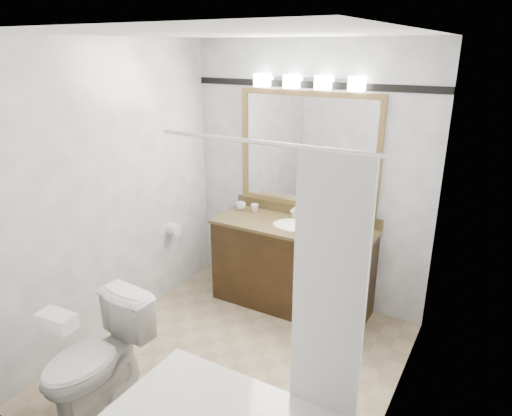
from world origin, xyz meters
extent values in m
cube|color=tan|center=(0.00, 0.00, -0.01)|extent=(2.40, 2.60, 0.01)
cube|color=white|center=(0.00, 0.00, 2.50)|extent=(2.40, 2.60, 0.01)
cube|color=white|center=(0.00, 1.30, 1.25)|extent=(2.40, 0.01, 2.50)
cube|color=white|center=(0.00, -1.30, 1.25)|extent=(2.40, 0.01, 2.50)
cube|color=white|center=(-1.20, 0.00, 1.25)|extent=(0.01, 2.60, 2.50)
cube|color=white|center=(1.20, 0.00, 1.25)|extent=(0.01, 2.60, 2.50)
cube|color=black|center=(0.00, 1.01, 0.41)|extent=(1.50, 0.55, 0.82)
cube|color=olive|center=(0.00, 1.01, 0.83)|extent=(1.53, 0.58, 0.03)
cube|color=olive|center=(0.00, 1.29, 0.90)|extent=(1.53, 0.03, 0.10)
ellipsoid|color=white|center=(0.00, 1.01, 0.82)|extent=(0.44, 0.34, 0.14)
cube|color=olive|center=(0.00, 1.28, 2.02)|extent=(1.40, 0.04, 0.05)
cube|color=olive|center=(0.00, 1.28, 0.97)|extent=(1.40, 0.04, 0.05)
cube|color=olive|center=(-0.68, 1.28, 1.50)|extent=(0.05, 0.04, 1.00)
cube|color=olive|center=(0.68, 1.28, 1.50)|extent=(0.05, 0.04, 1.00)
cube|color=white|center=(0.00, 1.29, 1.50)|extent=(1.30, 0.01, 1.00)
cube|color=silver|center=(0.00, 1.27, 2.15)|extent=(0.90, 0.05, 0.03)
cube|color=white|center=(-0.45, 1.22, 2.13)|extent=(0.12, 0.12, 0.12)
cube|color=white|center=(-0.15, 1.22, 2.13)|extent=(0.12, 0.12, 0.12)
cube|color=white|center=(0.15, 1.22, 2.13)|extent=(0.12, 0.12, 0.12)
cube|color=white|center=(0.45, 1.22, 2.13)|extent=(0.12, 0.12, 0.12)
cube|color=black|center=(0.00, 1.29, 2.10)|extent=(2.40, 0.01, 0.06)
cylinder|color=silver|center=(0.53, -0.54, 1.95)|extent=(1.30, 0.02, 0.02)
cube|color=white|center=(0.95, -0.55, 1.18)|extent=(0.40, 0.04, 1.55)
cylinder|color=white|center=(-1.14, 0.66, 0.70)|extent=(0.11, 0.12, 0.12)
imported|color=white|center=(-0.57, -0.88, 0.40)|extent=(0.50, 0.81, 0.79)
cube|color=white|center=(-0.57, -1.12, 0.84)|extent=(0.25, 0.15, 0.10)
cylinder|color=black|center=(0.56, 1.00, 0.86)|extent=(0.19, 0.19, 0.02)
cylinder|color=black|center=(0.57, 1.06, 1.00)|extent=(0.16, 0.16, 0.28)
sphere|color=black|center=(0.57, 1.06, 1.14)|extent=(0.17, 0.17, 0.17)
cube|color=black|center=(0.56, 0.98, 1.09)|extent=(0.12, 0.12, 0.05)
cylinder|color=silver|center=(0.56, 0.98, 0.89)|extent=(0.06, 0.06, 0.06)
imported|color=white|center=(-0.65, 1.14, 0.89)|extent=(0.11, 0.11, 0.08)
imported|color=white|center=(-0.50, 1.16, 0.89)|extent=(0.09, 0.09, 0.07)
imported|color=white|center=(-0.08, 1.22, 0.90)|extent=(0.06, 0.06, 0.10)
imported|color=white|center=(0.08, 1.18, 0.90)|extent=(0.09, 0.09, 0.09)
cube|color=beige|center=(0.11, 1.13, 0.86)|extent=(0.11, 0.09, 0.03)
camera|label=1|loc=(1.68, -2.58, 2.42)|focal=32.00mm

